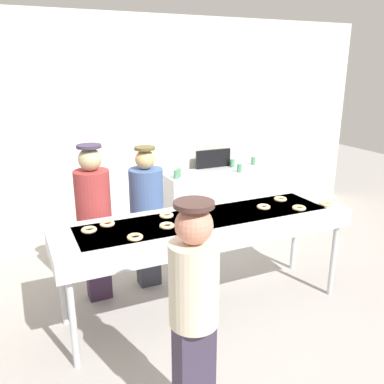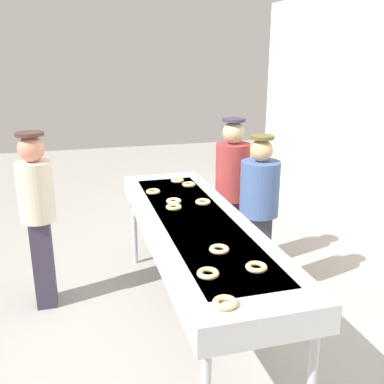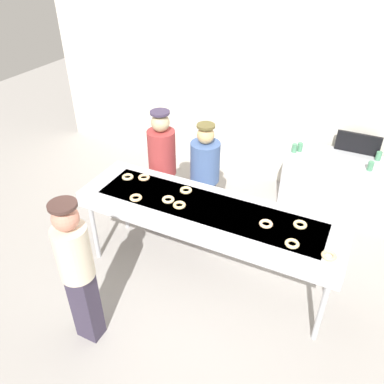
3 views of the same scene
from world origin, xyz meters
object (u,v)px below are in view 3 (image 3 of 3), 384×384
at_px(paper_cup_1, 294,148).
at_px(customer_waiting, 77,268).
at_px(prep_counter, 346,186).
at_px(plain_donut_0, 128,177).
at_px(plain_donut_3, 186,190).
at_px(plain_donut_1, 179,205).
at_px(plain_donut_5, 168,200).
at_px(plain_donut_9, 136,198).
at_px(paper_cup_2, 379,156).
at_px(plain_donut_2, 266,224).
at_px(paper_cup_3, 300,147).
at_px(worker_assistant, 205,174).
at_px(plain_donut_4, 292,244).
at_px(plain_donut_8, 300,225).
at_px(plain_donut_7, 329,255).
at_px(paper_cup_4, 370,166).
at_px(plain_donut_6, 144,177).
at_px(fryer_conveyor, 208,214).
at_px(worker_baker, 162,163).
at_px(menu_display, 358,143).

bearing_deg(paper_cup_1, customer_waiting, -110.58).
bearing_deg(prep_counter, paper_cup_1, -170.10).
height_order(plain_donut_0, plain_donut_3, same).
xyz_separation_m(plain_donut_0, prep_counter, (2.36, 1.94, -0.59)).
height_order(plain_donut_1, plain_donut_3, same).
relative_size(plain_donut_5, paper_cup_1, 1.12).
distance_m(plain_donut_9, paper_cup_2, 3.35).
bearing_deg(plain_donut_2, paper_cup_3, 93.01).
distance_m(plain_donut_0, plain_donut_1, 0.85).
distance_m(worker_assistant, paper_cup_2, 2.42).
height_order(plain_donut_4, plain_donut_8, same).
height_order(plain_donut_4, paper_cup_2, plain_donut_4).
distance_m(plain_donut_7, plain_donut_9, 2.07).
xyz_separation_m(plain_donut_0, plain_donut_8, (2.05, 0.01, 0.00)).
relative_size(plain_donut_1, paper_cup_4, 1.12).
bearing_deg(plain_donut_8, plain_donut_6, 177.94).
height_order(fryer_conveyor, paper_cup_1, fryer_conveyor).
xyz_separation_m(plain_donut_2, worker_baker, (-1.59, 0.69, -0.06)).
distance_m(plain_donut_2, plain_donut_4, 0.36).
bearing_deg(plain_donut_2, customer_waiting, -137.44).
bearing_deg(worker_assistant, plain_donut_4, 160.34).
xyz_separation_m(plain_donut_4, plain_donut_7, (0.34, -0.01, 0.00)).
xyz_separation_m(fryer_conveyor, plain_donut_1, (-0.29, -0.12, 0.11)).
xyz_separation_m(plain_donut_5, plain_donut_7, (1.73, -0.12, 0.00)).
relative_size(plain_donut_3, worker_assistant, 0.09).
height_order(plain_donut_3, paper_cup_3, plain_donut_3).
height_order(plain_donut_1, plain_donut_2, same).
relative_size(plain_donut_4, paper_cup_1, 1.12).
bearing_deg(worker_baker, plain_donut_0, 69.29).
xyz_separation_m(plain_donut_6, prep_counter, (2.18, 1.87, -0.59)).
bearing_deg(paper_cup_3, plain_donut_3, -116.06).
distance_m(worker_baker, customer_waiting, 1.96).
xyz_separation_m(plain_donut_0, paper_cup_2, (2.66, 2.08, -0.10)).
bearing_deg(plain_donut_7, paper_cup_2, 83.68).
height_order(worker_baker, customer_waiting, worker_baker).
xyz_separation_m(plain_donut_3, worker_assistant, (-0.02, 0.56, -0.10)).
relative_size(fryer_conveyor, worker_assistant, 1.83).
bearing_deg(worker_baker, menu_display, -149.07).
relative_size(plain_donut_7, paper_cup_2, 1.12).
bearing_deg(plain_donut_5, plain_donut_2, 3.35).
distance_m(fryer_conveyor, plain_donut_7, 1.31).
bearing_deg(fryer_conveyor, plain_donut_5, -169.59).
height_order(plain_donut_4, plain_donut_5, same).
relative_size(plain_donut_3, worker_baker, 0.08).
bearing_deg(paper_cup_3, paper_cup_1, -135.01).
distance_m(worker_baker, paper_cup_4, 2.70).
relative_size(plain_donut_9, customer_waiting, 0.08).
height_order(fryer_conveyor, customer_waiting, customer_waiting).
distance_m(plain_donut_5, customer_waiting, 1.23).
bearing_deg(customer_waiting, plain_donut_0, 103.31).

